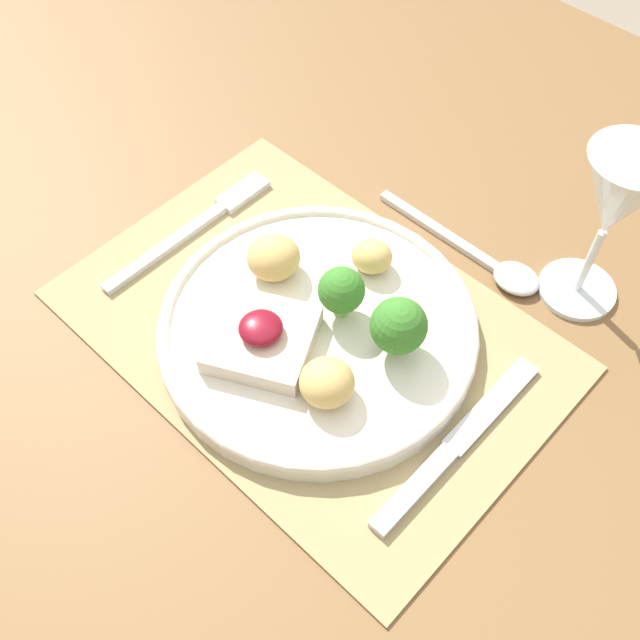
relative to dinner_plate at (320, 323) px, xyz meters
The scene contains 8 objects.
ground_plane 0.75m from the dinner_plate, behind, with size 8.00×8.00×0.00m, color gray.
dining_table 0.09m from the dinner_plate, behind, with size 1.53×1.26×0.73m.
placemat 0.02m from the dinner_plate, behind, with size 0.45×0.31×0.00m, color #9E895B.
dinner_plate is the anchor object (origin of this frame).
fork 0.18m from the dinner_plate, behind, with size 0.02×0.21×0.01m.
knife 0.16m from the dinner_plate, ahead, with size 0.02×0.21×0.01m.
spoon 0.19m from the dinner_plate, 69.02° to the left, with size 0.19×0.04×0.01m.
wine_glass_near 0.27m from the dinner_plate, 55.26° to the left, with size 0.08×0.08×0.17m.
Camera 1 is at (0.28, -0.28, 1.30)m, focal length 42.00 mm.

